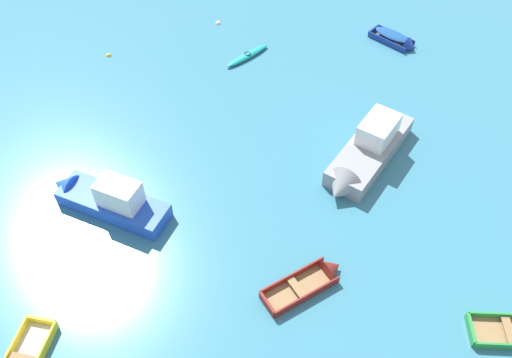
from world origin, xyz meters
name	(u,v)px	position (x,y,z in m)	size (l,w,h in m)	color
motor_launch_blue_near_right	(106,199)	(-6.85, 19.55, 0.63)	(5.53, 4.50, 2.20)	blue
rowboat_maroon_far_left	(317,277)	(1.37, 14.06, 0.19)	(3.69, 2.21, 1.03)	#99754C
rowboat_deep_blue_distant_center	(398,41)	(10.70, 28.98, 0.27)	(2.61, 3.08, 1.01)	#4C4C51
kayak_turquoise_cluster_outer	(247,56)	(1.45, 29.48, 0.15)	(3.01, 2.12, 0.31)	teal
motor_launch_grey_back_row_left	(366,153)	(5.40, 19.91, 0.64)	(5.95, 5.85, 2.30)	gray
mooring_buoy_trailing	(109,56)	(-6.64, 31.32, 0.00)	(0.31, 0.31, 0.31)	yellow
mooring_buoy_central	(218,24)	(0.30, 33.45, 0.00)	(0.35, 0.35, 0.35)	silver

